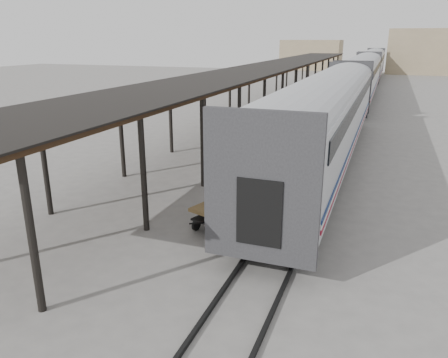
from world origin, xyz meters
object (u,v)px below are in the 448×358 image
baggage_cart (225,208)px  pedestrian (263,114)px  luggage_tug (256,125)px  porter (222,183)px

baggage_cart → pedestrian: bearing=120.2°
luggage_tug → baggage_cart: bearing=-74.1°
luggage_tug → pedestrian: bearing=95.8°
porter → pedestrian: size_ratio=0.95×
luggage_tug → porter: 16.55m
porter → pedestrian: bearing=32.8°
pedestrian → porter: bearing=93.0°
baggage_cart → luggage_tug: 15.84m
porter → baggage_cart: bearing=34.0°
baggage_cart → porter: (0.14, -0.65, 1.14)m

